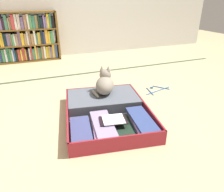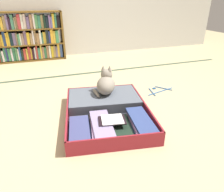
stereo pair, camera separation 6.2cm
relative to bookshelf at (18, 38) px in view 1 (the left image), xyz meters
name	(u,v)px [view 1 (the left image)]	position (x,y,z in m)	size (l,w,h in m)	color
ground_plane	(97,124)	(0.58, -2.26, -0.38)	(10.00, 10.00, 0.00)	tan
tatami_border	(68,75)	(0.58, -0.98, -0.38)	(4.80, 0.05, 0.00)	#354733
bookshelf	(18,38)	(0.00, 0.00, 0.00)	(1.25, 0.23, 0.77)	brown
open_suitcase	(106,110)	(0.70, -2.15, -0.33)	(0.82, 0.99, 0.12)	maroon
black_cat	(105,84)	(0.77, -1.94, -0.17)	(0.27, 0.32, 0.26)	gray
clothes_hanger	(156,90)	(1.42, -1.84, -0.37)	(0.36, 0.23, 0.01)	#285A9C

